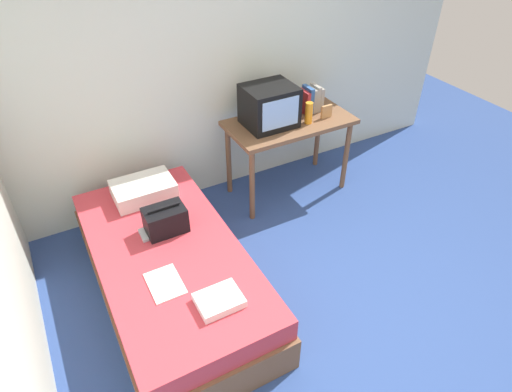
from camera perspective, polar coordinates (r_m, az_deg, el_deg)
ground_plane at (r=3.43m, az=11.28°, el=-14.83°), size 8.00×8.00×0.00m
wall_back at (r=4.06m, az=-4.55°, el=17.48°), size 5.20×0.10×2.60m
bed at (r=3.40m, az=-10.90°, el=-9.55°), size 1.00×2.00×0.46m
desk at (r=4.16m, az=4.29°, el=8.47°), size 1.16×0.60×0.77m
tv at (r=3.95m, az=1.73°, el=11.52°), size 0.44×0.39×0.36m
water_bottle at (r=4.04m, az=6.82°, el=10.59°), size 0.07×0.07×0.20m
book_row at (r=4.26m, az=7.10°, el=12.26°), size 0.19×0.16×0.25m
picture_frame at (r=4.17m, az=9.07°, el=10.70°), size 0.11×0.02×0.12m
pillow at (r=3.73m, az=-14.29°, el=0.84°), size 0.49×0.34×0.13m
handbag at (r=3.32m, az=-11.60°, el=-3.02°), size 0.30×0.20×0.22m
magazine at (r=3.00m, az=-11.65°, el=-10.97°), size 0.21×0.29×0.01m
remote_dark at (r=2.89m, az=-3.93°, el=-12.39°), size 0.04×0.16×0.02m
remote_silver at (r=3.37m, az=-14.31°, el=-4.89°), size 0.04×0.14×0.02m
folded_towel at (r=2.83m, az=-4.76°, el=-13.24°), size 0.28×0.22×0.06m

